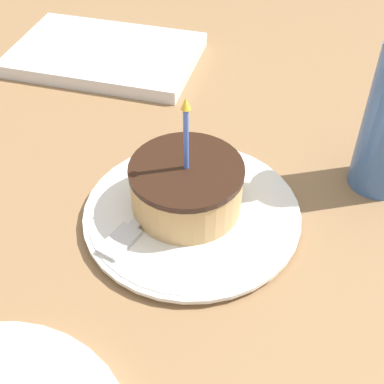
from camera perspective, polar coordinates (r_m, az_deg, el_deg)
name	(u,v)px	position (r m, az deg, el deg)	size (l,w,h in m)	color
ground_plane	(191,215)	(0.61, -0.13, -2.52)	(2.40, 2.40, 0.04)	olive
plate	(192,214)	(0.57, 0.00, -2.34)	(0.23, 0.23, 0.01)	white
cake_slice	(190,187)	(0.56, -0.17, 0.50)	(0.12, 0.12, 0.14)	tan
fork	(155,204)	(0.57, -3.93, -1.29)	(0.07, 0.20, 0.01)	silver
marble_board	(105,55)	(0.85, -9.24, 14.28)	(0.28, 0.18, 0.02)	silver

